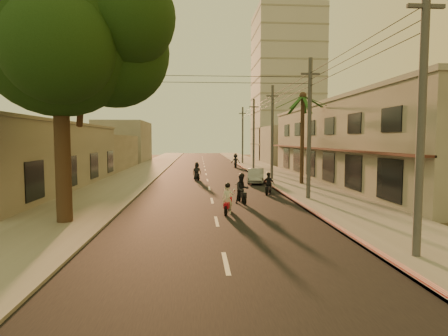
{
  "coord_description": "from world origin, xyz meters",
  "views": [
    {
      "loc": [
        -0.84,
        -15.44,
        3.89
      ],
      "look_at": [
        0.79,
        8.45,
        2.06
      ],
      "focal_mm": 30.0,
      "sensor_mm": 36.0,
      "label": 1
    }
  ],
  "objects_px": {
    "scooter_far_b": "(236,161)",
    "scooter_mid_a": "(242,190)",
    "scooter_mid_b": "(268,184)",
    "parked_car": "(256,176)",
    "scooter_far_a": "(197,172)",
    "broadleaf_tree": "(69,37)",
    "palm_tree": "(303,101)",
    "scooter_red": "(228,200)"
  },
  "relations": [
    {
      "from": "scooter_far_b",
      "to": "scooter_mid_a",
      "type": "bearing_deg",
      "value": -85.96
    },
    {
      "from": "scooter_mid_b",
      "to": "parked_car",
      "type": "distance_m",
      "value": 6.92
    },
    {
      "from": "scooter_mid_b",
      "to": "scooter_far_b",
      "type": "relative_size",
      "value": 0.78
    },
    {
      "from": "scooter_far_a",
      "to": "scooter_mid_a",
      "type": "bearing_deg",
      "value": -89.63
    },
    {
      "from": "scooter_mid_a",
      "to": "scooter_far_b",
      "type": "height_order",
      "value": "scooter_far_b"
    },
    {
      "from": "scooter_far_a",
      "to": "scooter_far_b",
      "type": "bearing_deg",
      "value": 59.34
    },
    {
      "from": "scooter_far_a",
      "to": "parked_car",
      "type": "relative_size",
      "value": 0.43
    },
    {
      "from": "broadleaf_tree",
      "to": "scooter_mid_b",
      "type": "distance_m",
      "value": 15.61
    },
    {
      "from": "broadleaf_tree",
      "to": "scooter_far_a",
      "type": "height_order",
      "value": "broadleaf_tree"
    },
    {
      "from": "scooter_far_a",
      "to": "parked_car",
      "type": "distance_m",
      "value": 5.86
    },
    {
      "from": "parked_car",
      "to": "scooter_mid_b",
      "type": "bearing_deg",
      "value": -82.15
    },
    {
      "from": "broadleaf_tree",
      "to": "palm_tree",
      "type": "bearing_deg",
      "value": 43.48
    },
    {
      "from": "broadleaf_tree",
      "to": "scooter_far_a",
      "type": "relative_size",
      "value": 6.93
    },
    {
      "from": "scooter_red",
      "to": "parked_car",
      "type": "xyz_separation_m",
      "value": [
        3.59,
        13.64,
        -0.09
      ]
    },
    {
      "from": "palm_tree",
      "to": "scooter_far_b",
      "type": "distance_m",
      "value": 20.54
    },
    {
      "from": "scooter_mid_b",
      "to": "scooter_far_a",
      "type": "relative_size",
      "value": 0.91
    },
    {
      "from": "parked_car",
      "to": "palm_tree",
      "type": "bearing_deg",
      "value": -11.24
    },
    {
      "from": "palm_tree",
      "to": "scooter_far_a",
      "type": "height_order",
      "value": "palm_tree"
    },
    {
      "from": "palm_tree",
      "to": "scooter_far_a",
      "type": "distance_m",
      "value": 11.73
    },
    {
      "from": "scooter_mid_a",
      "to": "scooter_mid_b",
      "type": "distance_m",
      "value": 4.16
    },
    {
      "from": "broadleaf_tree",
      "to": "scooter_mid_a",
      "type": "height_order",
      "value": "broadleaf_tree"
    },
    {
      "from": "parked_car",
      "to": "scooter_far_b",
      "type": "bearing_deg",
      "value": 99.51
    },
    {
      "from": "broadleaf_tree",
      "to": "parked_car",
      "type": "distance_m",
      "value": 20.3
    },
    {
      "from": "broadleaf_tree",
      "to": "parked_car",
      "type": "height_order",
      "value": "broadleaf_tree"
    },
    {
      "from": "scooter_mid_b",
      "to": "parked_car",
      "type": "height_order",
      "value": "scooter_mid_b"
    },
    {
      "from": "palm_tree",
      "to": "scooter_red",
      "type": "height_order",
      "value": "palm_tree"
    },
    {
      "from": "scooter_far_a",
      "to": "broadleaf_tree",
      "type": "bearing_deg",
      "value": -119.19
    },
    {
      "from": "scooter_mid_b",
      "to": "scooter_far_a",
      "type": "distance_m",
      "value": 10.78
    },
    {
      "from": "broadleaf_tree",
      "to": "palm_tree",
      "type": "xyz_separation_m",
      "value": [
        14.61,
        13.86,
        -1.33
      ]
    },
    {
      "from": "scooter_red",
      "to": "broadleaf_tree",
      "type": "bearing_deg",
      "value": -152.92
    },
    {
      "from": "palm_tree",
      "to": "parked_car",
      "type": "bearing_deg",
      "value": 159.42
    },
    {
      "from": "scooter_mid_a",
      "to": "palm_tree",
      "type": "bearing_deg",
      "value": 46.93
    },
    {
      "from": "scooter_red",
      "to": "scooter_far_b",
      "type": "height_order",
      "value": "scooter_far_b"
    },
    {
      "from": "palm_tree",
      "to": "broadleaf_tree",
      "type": "bearing_deg",
      "value": -136.52
    },
    {
      "from": "scooter_red",
      "to": "scooter_far_a",
      "type": "distance_m",
      "value": 16.32
    },
    {
      "from": "scooter_far_a",
      "to": "scooter_far_b",
      "type": "relative_size",
      "value": 0.87
    },
    {
      "from": "scooter_far_a",
      "to": "parked_car",
      "type": "xyz_separation_m",
      "value": [
        5.25,
        -2.59,
        -0.14
      ]
    },
    {
      "from": "scooter_red",
      "to": "palm_tree",
      "type": "bearing_deg",
      "value": 73.53
    },
    {
      "from": "scooter_mid_b",
      "to": "broadleaf_tree",
      "type": "bearing_deg",
      "value": -119.19
    },
    {
      "from": "scooter_mid_a",
      "to": "parked_car",
      "type": "xyz_separation_m",
      "value": [
        2.46,
        10.4,
        -0.19
      ]
    },
    {
      "from": "broadleaf_tree",
      "to": "scooter_far_a",
      "type": "xyz_separation_m",
      "value": [
        5.61,
        17.86,
        -7.69
      ]
    },
    {
      "from": "palm_tree",
      "to": "scooter_mid_b",
      "type": "xyz_separation_m",
      "value": [
        -3.93,
        -5.51,
        -6.43
      ]
    }
  ]
}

